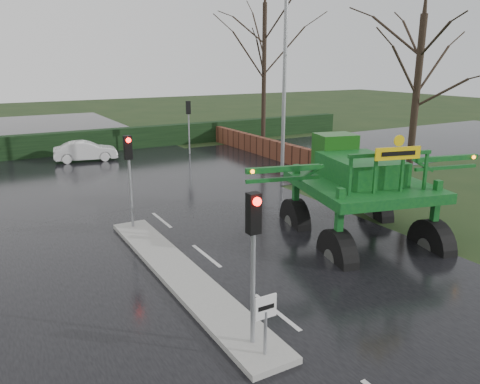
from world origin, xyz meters
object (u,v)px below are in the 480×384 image
street_light_right (280,62)px  crop_sprayer (337,187)px  white_sedan (87,161)px  traffic_signal_mid (129,162)px  traffic_signal_far (188,115)px  keep_left_sign (266,316)px  traffic_signal_near (254,237)px

street_light_right → crop_sprayer: (-4.64, -10.02, -3.69)m
street_light_right → white_sedan: 13.64m
traffic_signal_mid → traffic_signal_far: bearing=58.1°
street_light_right → white_sedan: (-8.24, 9.08, -5.99)m
keep_left_sign → traffic_signal_mid: bearing=90.0°
traffic_signal_mid → traffic_signal_far: (7.80, 12.52, 0.00)m
traffic_signal_far → crop_sprayer: size_ratio=0.41×
keep_left_sign → traffic_signal_near: size_ratio=0.38×
keep_left_sign → street_light_right: 17.23m
traffic_signal_far → white_sedan: bearing=-9.3°
keep_left_sign → traffic_signal_mid: 9.12m
traffic_signal_near → street_light_right: (9.49, 13.01, 3.40)m
traffic_signal_mid → street_light_right: size_ratio=0.35×
keep_left_sign → traffic_signal_far: traffic_signal_far is taller
keep_left_sign → crop_sprayer: size_ratio=0.16×
traffic_signal_mid → crop_sprayer: (4.85, -5.51, -0.29)m
crop_sprayer → keep_left_sign: bearing=-130.5°
traffic_signal_near → traffic_signal_mid: 8.50m
keep_left_sign → street_light_right: (9.49, 13.50, 4.93)m
traffic_signal_near → keep_left_sign: bearing=-90.0°
keep_left_sign → traffic_signal_far: 22.93m
crop_sprayer → traffic_signal_mid: bearing=145.3°
traffic_signal_mid → crop_sprayer: bearing=-48.6°
crop_sprayer → white_sedan: crop_sprayer is taller
traffic_signal_far → street_light_right: size_ratio=0.35×
traffic_signal_near → crop_sprayer: size_ratio=0.41×
traffic_signal_mid → white_sedan: traffic_signal_mid is taller
keep_left_sign → crop_sprayer: (4.85, 3.48, 1.25)m
white_sedan → traffic_signal_far: bearing=-89.8°
keep_left_sign → white_sedan: size_ratio=0.36×
traffic_signal_far → crop_sprayer: bearing=80.7°
traffic_signal_near → white_sedan: 22.27m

